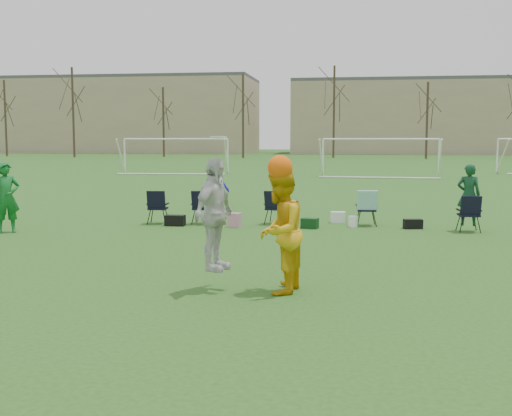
% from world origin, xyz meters
% --- Properties ---
extents(ground, '(260.00, 260.00, 0.00)m').
position_xyz_m(ground, '(0.00, 0.00, 0.00)').
color(ground, '#264D18').
rests_on(ground, ground).
extents(fielder_green_near, '(0.80, 0.77, 1.84)m').
position_xyz_m(fielder_green_near, '(-6.72, 5.69, 0.92)').
color(fielder_green_near, '#126625').
rests_on(fielder_green_near, ground).
extents(fielder_blue, '(1.10, 0.73, 1.59)m').
position_xyz_m(fielder_blue, '(-2.71, 12.87, 0.80)').
color(fielder_blue, '#1918BA').
rests_on(fielder_blue, ground).
extents(center_contest, '(1.86, 1.14, 2.50)m').
position_xyz_m(center_contest, '(0.66, 0.19, 1.11)').
color(center_contest, silver).
rests_on(center_contest, ground).
extents(sideline_setup, '(9.25, 1.79, 1.79)m').
position_xyz_m(sideline_setup, '(1.28, 8.04, 0.53)').
color(sideline_setup, '#103D22').
rests_on(sideline_setup, ground).
extents(goal_left, '(7.39, 0.76, 2.46)m').
position_xyz_m(goal_left, '(-10.00, 34.00, 1.92)').
color(goal_left, white).
rests_on(goal_left, ground).
extents(goal_mid, '(7.40, 0.63, 2.46)m').
position_xyz_m(goal_mid, '(4.00, 32.00, 1.92)').
color(goal_mid, white).
rests_on(goal_mid, ground).
extents(tree_line, '(110.28, 3.28, 11.40)m').
position_xyz_m(tree_line, '(0.24, 69.85, 5.09)').
color(tree_line, '#382B21').
rests_on(tree_line, ground).
extents(building_row, '(126.00, 16.00, 13.00)m').
position_xyz_m(building_row, '(6.73, 96.00, 5.99)').
color(building_row, tan).
rests_on(building_row, ground).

